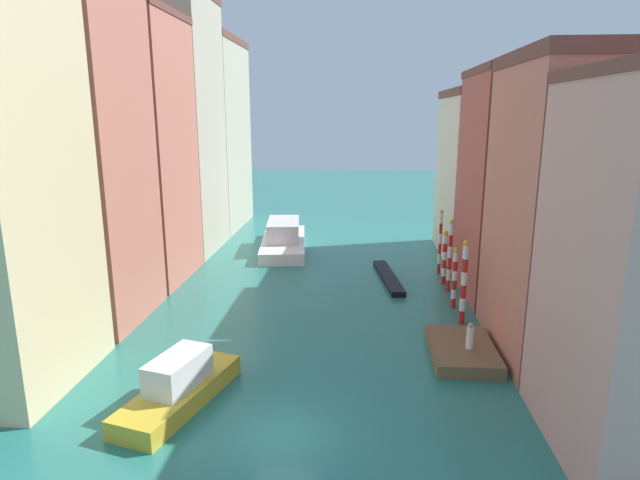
{
  "coord_description": "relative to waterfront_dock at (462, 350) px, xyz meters",
  "views": [
    {
      "loc": [
        2.83,
        -18.27,
        12.32
      ],
      "look_at": [
        -0.56,
        26.94,
        1.5
      ],
      "focal_mm": 29.7,
      "sensor_mm": 36.0,
      "label": 1
    }
  ],
  "objects": [
    {
      "name": "gondola_black",
      "position": [
        -3.17,
        12.9,
        -0.14
      ],
      "size": [
        2.09,
        8.18,
        0.4
      ],
      "color": "black",
      "rests_on": "ground"
    },
    {
      "name": "building_right_1",
      "position": [
        5.26,
        1.22,
        7.34
      ],
      "size": [
        6.81,
        9.3,
        15.32
      ],
      "color": "#C6705B",
      "rests_on": "ground"
    },
    {
      "name": "mooring_pole_3",
      "position": [
        0.87,
        12.2,
        1.75
      ],
      "size": [
        0.39,
        0.39,
        4.07
      ],
      "color": "red",
      "rests_on": "ground"
    },
    {
      "name": "ground_plane",
      "position": [
        -8.31,
        16.87,
        -0.34
      ],
      "size": [
        154.0,
        154.0,
        0.0
      ],
      "primitive_type": "plane",
      "color": "#28756B"
    },
    {
      "name": "building_left_3",
      "position": [
        -21.87,
        21.18,
        10.94
      ],
      "size": [
        6.81,
        9.32,
        22.53
      ],
      "color": "#BCB299",
      "rests_on": "ground"
    },
    {
      "name": "mooring_pole_1",
      "position": [
        0.75,
        7.27,
        1.74
      ],
      "size": [
        0.35,
        0.35,
        4.05
      ],
      "color": "red",
      "rests_on": "ground"
    },
    {
      "name": "mooring_pole_2",
      "position": [
        0.94,
        10.54,
        2.33
      ],
      "size": [
        0.32,
        0.32,
        5.23
      ],
      "color": "red",
      "rests_on": "ground"
    },
    {
      "name": "mooring_pole_4",
      "position": [
        0.89,
        14.81,
        2.27
      ],
      "size": [
        0.27,
        0.27,
        5.13
      ],
      "color": "red",
      "rests_on": "ground"
    },
    {
      "name": "vaporetto_white",
      "position": [
        -12.45,
        21.65,
        0.69
      ],
      "size": [
        5.1,
        12.01,
        2.73
      ],
      "color": "white",
      "rests_on": "ground"
    },
    {
      "name": "building_right_2",
      "position": [
        5.26,
        10.77,
        7.33
      ],
      "size": [
        6.81,
        9.1,
        15.31
      ],
      "color": "#B25147",
      "rests_on": "ground"
    },
    {
      "name": "building_right_3",
      "position": [
        5.26,
        20.97,
        6.86
      ],
      "size": [
        6.81,
        11.47,
        14.37
      ],
      "color": "beige",
      "rests_on": "ground"
    },
    {
      "name": "person_on_dock",
      "position": [
        0.27,
        -0.42,
        0.97
      ],
      "size": [
        0.36,
        0.36,
        1.38
      ],
      "color": "white",
      "rests_on": "waterfront_dock"
    },
    {
      "name": "building_left_1",
      "position": [
        -21.87,
        3.91,
        10.48
      ],
      "size": [
        6.81,
        7.62,
        21.62
      ],
      "color": "#C6705B",
      "rests_on": "ground"
    },
    {
      "name": "waterfront_dock",
      "position": [
        0.0,
        0.0,
        0.0
      ],
      "size": [
        3.24,
        5.18,
        0.67
      ],
      "color": "brown",
      "rests_on": "ground"
    },
    {
      "name": "mooring_pole_0",
      "position": [
        0.81,
        4.59,
        2.31
      ],
      "size": [
        0.38,
        0.38,
        5.18
      ],
      "color": "red",
      "rests_on": "ground"
    },
    {
      "name": "motorboat_0",
      "position": [
        -13.13,
        -5.57,
        0.47
      ],
      "size": [
        4.02,
        7.21,
        2.24
      ],
      "color": "gold",
      "rests_on": "ground"
    },
    {
      "name": "building_left_2",
      "position": [
        -21.87,
        12.29,
        9.39
      ],
      "size": [
        6.81,
        8.55,
        19.44
      ],
      "color": "#C6705B",
      "rests_on": "ground"
    },
    {
      "name": "building_left_4",
      "position": [
        -21.87,
        31.76,
        9.78
      ],
      "size": [
        6.81,
        12.01,
        20.2
      ],
      "color": "#BCB299",
      "rests_on": "ground"
    }
  ]
}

